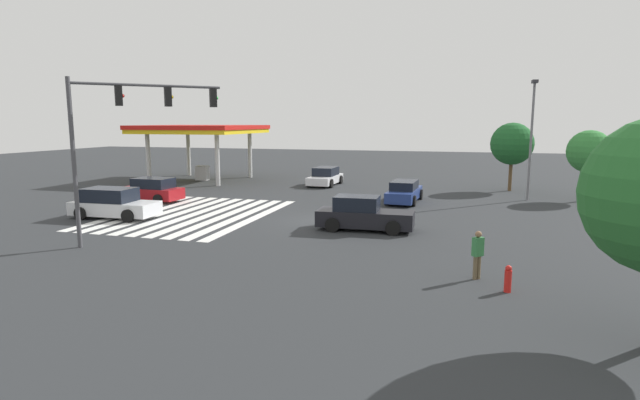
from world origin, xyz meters
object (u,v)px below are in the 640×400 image
(car_1, at_px, (113,204))
(street_light_pole_a, at_px, (532,129))
(car_3, at_px, (363,215))
(car_4, at_px, (404,192))
(pedestrian, at_px, (478,252))
(tree_corner_a, at_px, (589,152))
(fire_hydrant, at_px, (508,279))
(tree_corner_b, at_px, (512,144))
(car_0, at_px, (325,177))
(traffic_signal_mast, at_px, (126,123))
(car_2, at_px, (151,190))

(car_1, height_order, street_light_pole_a, street_light_pole_a)
(car_3, height_order, car_4, car_3)
(pedestrian, bearing_deg, tree_corner_a, -64.75)
(pedestrian, bearing_deg, fire_hydrant, 175.32)
(tree_corner_a, distance_m, tree_corner_b, 5.93)
(car_3, bearing_deg, pedestrian, -53.09)
(car_1, distance_m, car_3, 13.90)
(tree_corner_a, bearing_deg, pedestrian, -20.69)
(tree_corner_a, bearing_deg, car_0, -99.91)
(traffic_signal_mast, xyz_separation_m, pedestrian, (1.35, 14.55, -4.29))
(car_0, distance_m, car_4, 10.31)
(car_1, bearing_deg, tree_corner_a, 25.52)
(car_4, height_order, tree_corner_b, tree_corner_b)
(tree_corner_b, bearing_deg, car_0, -87.86)
(car_3, xyz_separation_m, tree_corner_a, (-13.09, 12.62, 2.55))
(car_0, height_order, street_light_pole_a, street_light_pole_a)
(car_3, relative_size, street_light_pole_a, 0.59)
(tree_corner_a, height_order, tree_corner_b, tree_corner_b)
(traffic_signal_mast, relative_size, car_2, 1.63)
(car_2, distance_m, tree_corner_a, 29.23)
(car_3, bearing_deg, fire_hydrant, -52.93)
(street_light_pole_a, bearing_deg, car_2, -72.87)
(car_3, distance_m, tree_corner_b, 19.04)
(car_4, bearing_deg, tree_corner_b, -39.53)
(car_2, relative_size, street_light_pole_a, 0.54)
(tree_corner_a, bearing_deg, car_2, -73.64)
(car_3, xyz_separation_m, street_light_pole_a, (-12.36, 8.91, 4.02))
(street_light_pole_a, bearing_deg, pedestrian, -11.10)
(car_0, xyz_separation_m, fire_hydrant, (24.10, 12.53, -0.29))
(car_0, height_order, fire_hydrant, car_0)
(car_1, xyz_separation_m, pedestrian, (5.88, 19.08, 0.14))
(car_0, bearing_deg, traffic_signal_mast, -5.95)
(car_3, distance_m, fire_hydrant, 9.81)
(car_3, bearing_deg, tree_corner_b, 62.99)
(car_3, relative_size, tree_corner_b, 0.91)
(street_light_pole_a, height_order, tree_corner_b, street_light_pole_a)
(pedestrian, distance_m, fire_hydrant, 1.50)
(car_3, height_order, street_light_pole_a, street_light_pole_a)
(car_0, bearing_deg, fire_hydrant, 29.20)
(car_0, xyz_separation_m, tree_corner_a, (3.33, 19.06, 2.59))
(car_1, relative_size, car_4, 0.97)
(car_3, relative_size, pedestrian, 2.85)
(car_4, height_order, fire_hydrant, car_4)
(car_3, bearing_deg, car_4, 82.74)
(car_1, xyz_separation_m, street_light_pole_a, (-13.06, 22.79, 3.99))
(pedestrian, height_order, street_light_pole_a, street_light_pole_a)
(fire_hydrant, bearing_deg, car_4, -163.10)
(car_2, height_order, fire_hydrant, car_2)
(traffic_signal_mast, bearing_deg, tree_corner_a, -5.19)
(pedestrian, bearing_deg, car_1, 28.81)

